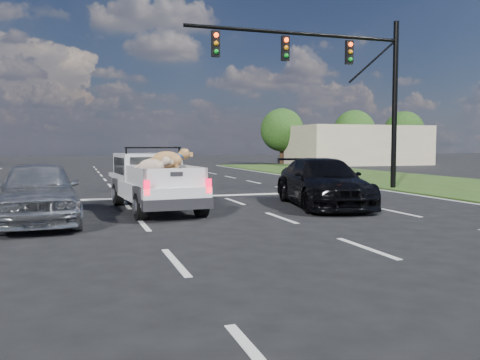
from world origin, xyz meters
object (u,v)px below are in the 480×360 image
object	(u,v)px
traffic_signal	(344,74)
silver_sedan	(38,192)
black_coupe	(323,182)
pickup_truck	(154,180)

from	to	relation	value
traffic_signal	silver_sedan	bearing A→B (deg)	-153.93
traffic_signal	black_coupe	bearing A→B (deg)	-125.69
silver_sedan	pickup_truck	bearing A→B (deg)	25.74
black_coupe	pickup_truck	bearing A→B (deg)	-178.58
traffic_signal	black_coupe	size ratio (longest dim) A/B	1.81
pickup_truck	black_coupe	world-z (taller)	pickup_truck
traffic_signal	black_coupe	distance (m)	6.90
pickup_truck	silver_sedan	size ratio (longest dim) A/B	1.11
traffic_signal	silver_sedan	distance (m)	13.19
traffic_signal	black_coupe	xyz separation A→B (m)	(-3.28, -4.57, -4.00)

